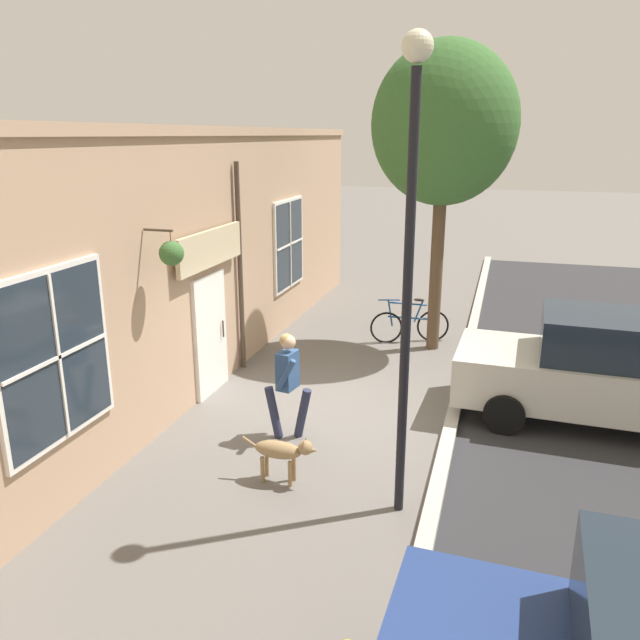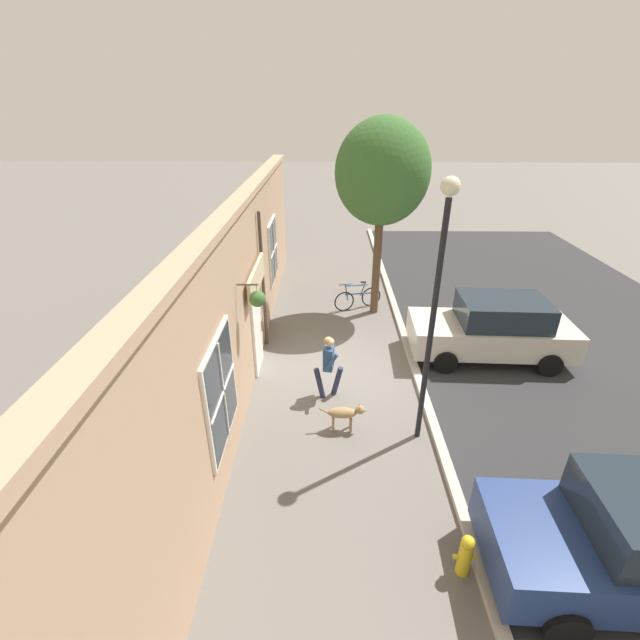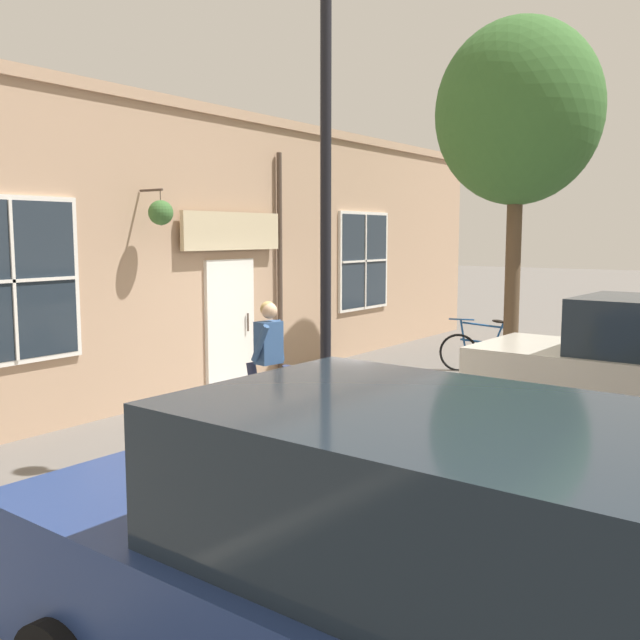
{
  "view_description": "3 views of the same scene",
  "coord_description": "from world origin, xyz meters",
  "px_view_note": "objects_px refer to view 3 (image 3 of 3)",
  "views": [
    {
      "loc": [
        2.58,
        -8.98,
        4.35
      ],
      "look_at": [
        -0.42,
        1.0,
        1.24
      ],
      "focal_mm": 35.0,
      "sensor_mm": 36.0,
      "label": 1
    },
    {
      "loc": [
        -0.38,
        -9.48,
        6.36
      ],
      "look_at": [
        -0.54,
        1.03,
        1.01
      ],
      "focal_mm": 24.0,
      "sensor_mm": 36.0,
      "label": 2
    },
    {
      "loc": [
        5.71,
        -8.25,
        2.5
      ],
      "look_at": [
        -1.27,
        1.5,
        1.05
      ],
      "focal_mm": 40.0,
      "sensor_mm": 36.0,
      "label": 3
    }
  ],
  "objects_px": {
    "leaning_bicycle": "(487,351)",
    "street_lamp": "(326,138)",
    "street_tree_by_curb": "(518,118)",
    "fire_hydrant": "(89,543)",
    "dog_on_leash": "(226,410)",
    "pedestrian_walking": "(269,350)",
    "parked_car_nearest_curb": "(397,586)"
  },
  "relations": [
    {
      "from": "dog_on_leash",
      "to": "street_tree_by_curb",
      "type": "xyz_separation_m",
      "value": [
        1.2,
        5.94,
        4.01
      ]
    },
    {
      "from": "street_tree_by_curb",
      "to": "parked_car_nearest_curb",
      "type": "bearing_deg",
      "value": -72.31
    },
    {
      "from": "leaning_bicycle",
      "to": "parked_car_nearest_curb",
      "type": "distance_m",
      "value": 10.1
    },
    {
      "from": "dog_on_leash",
      "to": "leaning_bicycle",
      "type": "height_order",
      "value": "leaning_bicycle"
    },
    {
      "from": "dog_on_leash",
      "to": "fire_hydrant",
      "type": "relative_size",
      "value": 1.35
    },
    {
      "from": "parked_car_nearest_curb",
      "to": "leaning_bicycle",
      "type": "bearing_deg",
      "value": 110.09
    },
    {
      "from": "dog_on_leash",
      "to": "leaning_bicycle",
      "type": "bearing_deg",
      "value": 83.85
    },
    {
      "from": "street_tree_by_curb",
      "to": "fire_hydrant",
      "type": "distance_m",
      "value": 9.97
    },
    {
      "from": "street_tree_by_curb",
      "to": "parked_car_nearest_curb",
      "type": "height_order",
      "value": "street_tree_by_curb"
    },
    {
      "from": "leaning_bicycle",
      "to": "fire_hydrant",
      "type": "bearing_deg",
      "value": -83.93
    },
    {
      "from": "pedestrian_walking",
      "to": "street_tree_by_curb",
      "type": "xyz_separation_m",
      "value": [
        1.55,
        4.73,
        3.49
      ]
    },
    {
      "from": "street_lamp",
      "to": "fire_hydrant",
      "type": "xyz_separation_m",
      "value": [
        0.12,
        -2.98,
        -3.04
      ]
    },
    {
      "from": "pedestrian_walking",
      "to": "leaning_bicycle",
      "type": "xyz_separation_m",
      "value": [
        1.02,
        5.0,
        -0.58
      ]
    },
    {
      "from": "street_lamp",
      "to": "fire_hydrant",
      "type": "bearing_deg",
      "value": -87.77
    },
    {
      "from": "dog_on_leash",
      "to": "street_lamp",
      "type": "bearing_deg",
      "value": -6.24
    },
    {
      "from": "street_tree_by_curb",
      "to": "street_lamp",
      "type": "bearing_deg",
      "value": -86.71
    },
    {
      "from": "parked_car_nearest_curb",
      "to": "street_lamp",
      "type": "distance_m",
      "value": 4.77
    },
    {
      "from": "leaning_bicycle",
      "to": "street_lamp",
      "type": "xyz_separation_m",
      "value": [
        0.88,
        -6.38,
        3.06
      ]
    },
    {
      "from": "street_tree_by_curb",
      "to": "street_lamp",
      "type": "distance_m",
      "value": 6.21
    },
    {
      "from": "street_tree_by_curb",
      "to": "fire_hydrant",
      "type": "bearing_deg",
      "value": -87.06
    },
    {
      "from": "dog_on_leash",
      "to": "street_tree_by_curb",
      "type": "relative_size",
      "value": 0.17
    },
    {
      "from": "leaning_bicycle",
      "to": "fire_hydrant",
      "type": "relative_size",
      "value": 2.12
    },
    {
      "from": "parked_car_nearest_curb",
      "to": "fire_hydrant",
      "type": "xyz_separation_m",
      "value": [
        -2.47,
        0.11,
        -0.48
      ]
    },
    {
      "from": "street_tree_by_curb",
      "to": "leaning_bicycle",
      "type": "height_order",
      "value": "street_tree_by_curb"
    },
    {
      "from": "pedestrian_walking",
      "to": "parked_car_nearest_curb",
      "type": "bearing_deg",
      "value": -44.92
    },
    {
      "from": "street_tree_by_curb",
      "to": "street_lamp",
      "type": "height_order",
      "value": "street_tree_by_curb"
    },
    {
      "from": "street_tree_by_curb",
      "to": "street_lamp",
      "type": "relative_size",
      "value": 1.14
    },
    {
      "from": "dog_on_leash",
      "to": "parked_car_nearest_curb",
      "type": "distance_m",
      "value": 5.28
    },
    {
      "from": "leaning_bicycle",
      "to": "parked_car_nearest_curb",
      "type": "bearing_deg",
      "value": -69.91
    },
    {
      "from": "fire_hydrant",
      "to": "pedestrian_walking",
      "type": "bearing_deg",
      "value": 114.81
    },
    {
      "from": "street_tree_by_curb",
      "to": "leaning_bicycle",
      "type": "distance_m",
      "value": 4.12
    },
    {
      "from": "leaning_bicycle",
      "to": "parked_car_nearest_curb",
      "type": "xyz_separation_m",
      "value": [
        3.47,
        -9.47,
        0.5
      ]
    }
  ]
}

